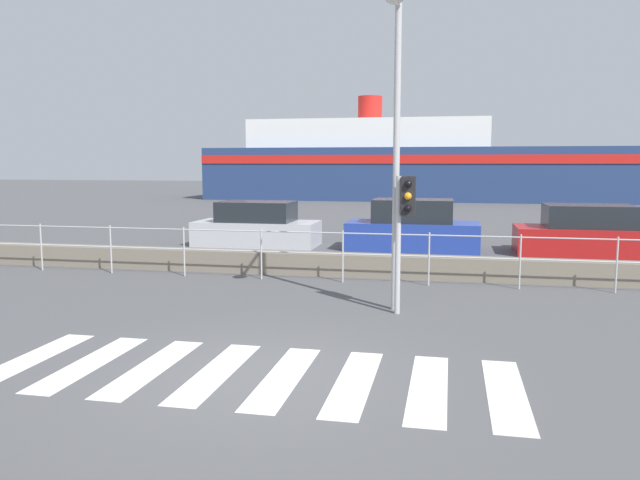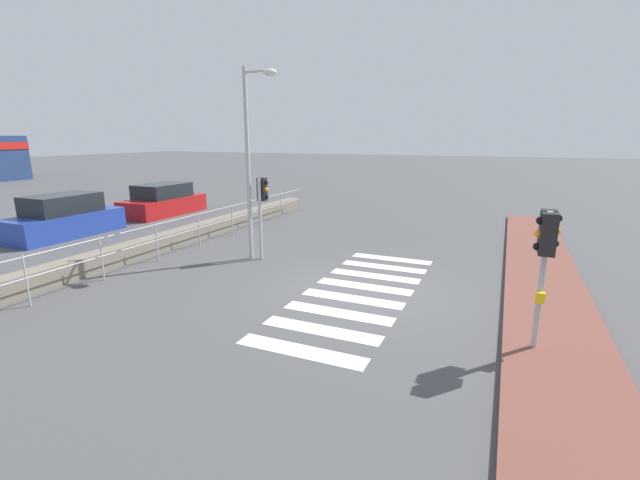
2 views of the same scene
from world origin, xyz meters
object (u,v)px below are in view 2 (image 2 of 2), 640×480
traffic_light_near (546,245)px  parked_car_red (163,201)px  traffic_light_far (262,200)px  parked_car_blue (64,218)px  streetlamp (253,143)px

traffic_light_near → parked_car_red: bearing=62.9°
traffic_light_far → traffic_light_near: bearing=-114.2°
traffic_light_far → parked_car_red: (4.75, 8.38, -1.18)m
traffic_light_far → parked_car_blue: traffic_light_far is taller
traffic_light_near → streetlamp: (3.10, 7.44, 1.54)m
streetlamp → parked_car_blue: 8.72m
traffic_light_far → parked_car_red: size_ratio=0.60×
traffic_light_far → streetlamp: 1.67m
traffic_light_far → parked_car_red: 9.70m
traffic_light_near → streetlamp: streetlamp is taller
parked_car_blue → traffic_light_far: bearing=-87.6°
traffic_light_near → traffic_light_far: 8.02m
traffic_light_near → parked_car_blue: bearing=79.4°
traffic_light_near → streetlamp: bearing=67.4°
traffic_light_near → parked_car_blue: traffic_light_near is taller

